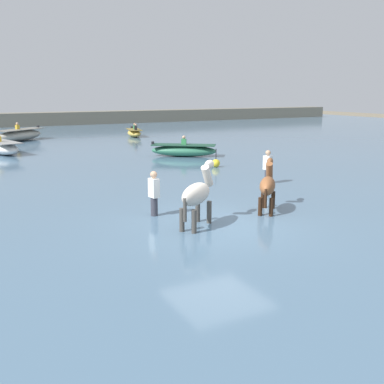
{
  "coord_description": "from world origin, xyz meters",
  "views": [
    {
      "loc": [
        -6.0,
        -9.81,
        3.79
      ],
      "look_at": [
        0.19,
        1.81,
        0.84
      ],
      "focal_mm": 42.07,
      "sensor_mm": 36.0,
      "label": 1
    }
  ],
  "objects_px": {
    "boat_distant_west": "(134,133)",
    "person_onlooker_right": "(267,170)",
    "boat_far_offshore": "(20,135)",
    "person_onlooker_left": "(154,198)",
    "boat_near_starboard": "(184,150)",
    "channel_buoy": "(216,163)",
    "boat_mid_channel": "(3,148)",
    "horse_lead_pinto": "(197,195)",
    "horse_trailing_chestnut": "(268,187)"
  },
  "relations": [
    {
      "from": "boat_distant_west",
      "to": "channel_buoy",
      "type": "xyz_separation_m",
      "value": [
        -1.84,
        -15.4,
        -0.11
      ]
    },
    {
      "from": "horse_lead_pinto",
      "to": "boat_near_starboard",
      "type": "bearing_deg",
      "value": 64.54
    },
    {
      "from": "boat_mid_channel",
      "to": "boat_near_starboard",
      "type": "xyz_separation_m",
      "value": [
        8.6,
        -5.52,
        -0.04
      ]
    },
    {
      "from": "boat_far_offshore",
      "to": "channel_buoy",
      "type": "xyz_separation_m",
      "value": [
        6.42,
        -16.49,
        -0.21
      ]
    },
    {
      "from": "boat_near_starboard",
      "to": "horse_trailing_chestnut",
      "type": "bearing_deg",
      "value": -105.06
    },
    {
      "from": "horse_lead_pinto",
      "to": "horse_trailing_chestnut",
      "type": "distance_m",
      "value": 2.56
    },
    {
      "from": "horse_trailing_chestnut",
      "to": "boat_distant_west",
      "type": "height_order",
      "value": "horse_trailing_chestnut"
    },
    {
      "from": "person_onlooker_left",
      "to": "person_onlooker_right",
      "type": "bearing_deg",
      "value": 21.05
    },
    {
      "from": "horse_lead_pinto",
      "to": "boat_far_offshore",
      "type": "bearing_deg",
      "value": 92.65
    },
    {
      "from": "boat_distant_west",
      "to": "boat_near_starboard",
      "type": "bearing_deg",
      "value": -97.6
    },
    {
      "from": "horse_lead_pinto",
      "to": "boat_far_offshore",
      "type": "height_order",
      "value": "horse_lead_pinto"
    },
    {
      "from": "person_onlooker_left",
      "to": "horse_trailing_chestnut",
      "type": "bearing_deg",
      "value": -19.81
    },
    {
      "from": "boat_mid_channel",
      "to": "boat_near_starboard",
      "type": "height_order",
      "value": "boat_mid_channel"
    },
    {
      "from": "person_onlooker_right",
      "to": "channel_buoy",
      "type": "xyz_separation_m",
      "value": [
        0.24,
        4.21,
        -0.33
      ]
    },
    {
      "from": "boat_near_starboard",
      "to": "person_onlooker_left",
      "type": "distance_m",
      "value": 12.0
    },
    {
      "from": "boat_mid_channel",
      "to": "channel_buoy",
      "type": "relative_size",
      "value": 4.11
    },
    {
      "from": "boat_near_starboard",
      "to": "channel_buoy",
      "type": "distance_m",
      "value": 3.92
    },
    {
      "from": "horse_trailing_chestnut",
      "to": "horse_lead_pinto",
      "type": "bearing_deg",
      "value": -171.99
    },
    {
      "from": "horse_trailing_chestnut",
      "to": "boat_mid_channel",
      "type": "distance_m",
      "value": 17.81
    },
    {
      "from": "horse_lead_pinto",
      "to": "boat_far_offshore",
      "type": "xyz_separation_m",
      "value": [
        -1.13,
        24.34,
        -0.42
      ]
    },
    {
      "from": "horse_lead_pinto",
      "to": "person_onlooker_left",
      "type": "bearing_deg",
      "value": 111.41
    },
    {
      "from": "boat_near_starboard",
      "to": "person_onlooker_right",
      "type": "height_order",
      "value": "person_onlooker_right"
    },
    {
      "from": "horse_lead_pinto",
      "to": "boat_mid_channel",
      "type": "bearing_deg",
      "value": 99.85
    },
    {
      "from": "boat_far_offshore",
      "to": "boat_near_starboard",
      "type": "distance_m",
      "value": 14.27
    },
    {
      "from": "boat_far_offshore",
      "to": "person_onlooker_left",
      "type": "height_order",
      "value": "boat_far_offshore"
    },
    {
      "from": "boat_distant_west",
      "to": "boat_near_starboard",
      "type": "xyz_separation_m",
      "value": [
        -1.53,
        -11.49,
        0.02
      ]
    },
    {
      "from": "boat_mid_channel",
      "to": "channel_buoy",
      "type": "xyz_separation_m",
      "value": [
        8.29,
        -9.43,
        -0.17
      ]
    },
    {
      "from": "person_onlooker_right",
      "to": "horse_lead_pinto",
      "type": "bearing_deg",
      "value": -144.18
    },
    {
      "from": "boat_far_offshore",
      "to": "person_onlooker_right",
      "type": "bearing_deg",
      "value": -73.38
    },
    {
      "from": "horse_trailing_chestnut",
      "to": "boat_near_starboard",
      "type": "relative_size",
      "value": 0.52
    },
    {
      "from": "boat_distant_west",
      "to": "boat_near_starboard",
      "type": "height_order",
      "value": "boat_near_starboard"
    },
    {
      "from": "horse_lead_pinto",
      "to": "boat_distant_west",
      "type": "distance_m",
      "value": 24.33
    },
    {
      "from": "horse_lead_pinto",
      "to": "channel_buoy",
      "type": "relative_size",
      "value": 2.31
    },
    {
      "from": "person_onlooker_right",
      "to": "boat_mid_channel",
      "type": "bearing_deg",
      "value": 120.54
    },
    {
      "from": "horse_trailing_chestnut",
      "to": "person_onlooker_left",
      "type": "height_order",
      "value": "horse_trailing_chestnut"
    },
    {
      "from": "horse_lead_pinto",
      "to": "boat_distant_west",
      "type": "bearing_deg",
      "value": 72.94
    },
    {
      "from": "horse_trailing_chestnut",
      "to": "channel_buoy",
      "type": "height_order",
      "value": "horse_trailing_chestnut"
    },
    {
      "from": "boat_mid_channel",
      "to": "boat_far_offshore",
      "type": "bearing_deg",
      "value": 75.16
    },
    {
      "from": "channel_buoy",
      "to": "boat_far_offshore",
      "type": "bearing_deg",
      "value": 111.28
    },
    {
      "from": "boat_far_offshore",
      "to": "person_onlooker_left",
      "type": "distance_m",
      "value": 22.87
    },
    {
      "from": "horse_trailing_chestnut",
      "to": "person_onlooker_right",
      "type": "height_order",
      "value": "horse_trailing_chestnut"
    },
    {
      "from": "horse_lead_pinto",
      "to": "person_onlooker_left",
      "type": "distance_m",
      "value": 1.62
    },
    {
      "from": "horse_trailing_chestnut",
      "to": "boat_far_offshore",
      "type": "height_order",
      "value": "horse_trailing_chestnut"
    },
    {
      "from": "channel_buoy",
      "to": "person_onlooker_right",
      "type": "bearing_deg",
      "value": -93.32
    },
    {
      "from": "boat_distant_west",
      "to": "person_onlooker_right",
      "type": "relative_size",
      "value": 1.65
    },
    {
      "from": "horse_lead_pinto",
      "to": "boat_far_offshore",
      "type": "relative_size",
      "value": 0.51
    },
    {
      "from": "channel_buoy",
      "to": "boat_mid_channel",
      "type": "bearing_deg",
      "value": 131.33
    },
    {
      "from": "person_onlooker_left",
      "to": "channel_buoy",
      "type": "distance_m",
      "value": 8.67
    },
    {
      "from": "horse_trailing_chestnut",
      "to": "boat_near_starboard",
      "type": "xyz_separation_m",
      "value": [
        3.07,
        11.4,
        -0.42
      ]
    },
    {
      "from": "horse_lead_pinto",
      "to": "boat_mid_channel",
      "type": "height_order",
      "value": "horse_lead_pinto"
    }
  ]
}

